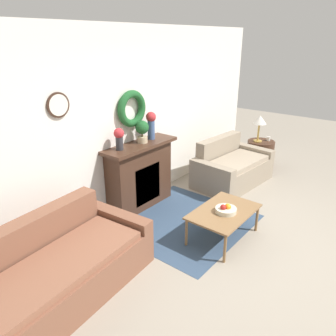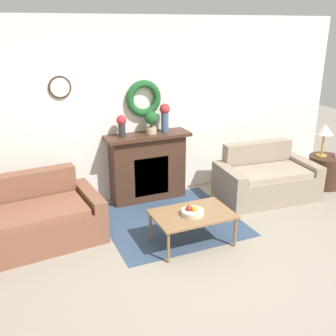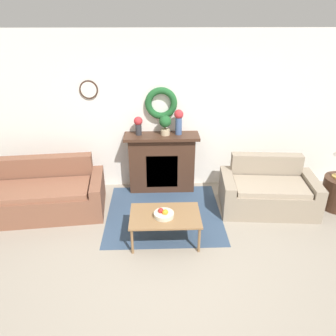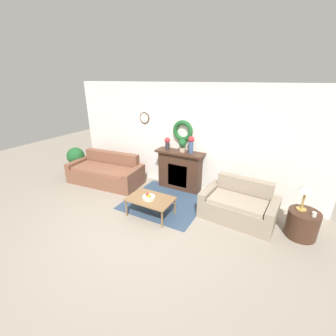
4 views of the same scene
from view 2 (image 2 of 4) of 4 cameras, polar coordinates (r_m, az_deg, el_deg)
The scene contains 13 objects.
ground_plane at distance 4.55m, azimuth 7.67°, elevation -14.41°, with size 16.00×16.00×0.00m, color gray.
floor_rug at distance 5.52m, azimuth 0.36°, elevation -7.53°, with size 1.80×1.74×0.01m.
wall_back at distance 5.98m, azimuth -3.38°, elevation 8.41°, with size 6.80×0.17×2.70m.
fireplace at distance 6.00m, azimuth -2.95°, elevation 0.23°, with size 1.27×0.41×1.04m.
couch_left at distance 5.15m, azimuth -21.42°, elevation -7.59°, with size 2.14×1.11×0.81m.
loveseat_right at distance 6.32m, azimuth 13.96°, elevation -1.62°, with size 1.56×0.98×0.82m.
coffee_table at distance 4.83m, azimuth 3.57°, elevation -6.94°, with size 0.97×0.64×0.41m.
fruit_bowl at distance 4.76m, azimuth 3.60°, elevation -6.33°, with size 0.27×0.27×0.12m.
side_table_by_loveseat at distance 7.05m, azimuth 21.78°, elevation -0.45°, with size 0.55×0.55×0.52m.
table_lamp at distance 6.85m, azimuth 21.79°, elevation 5.03°, with size 0.28×0.28×0.54m.
vase_on_mantel_left at distance 5.69m, azimuth -6.75°, elevation 6.34°, with size 0.14×0.14×0.31m.
vase_on_mantel_right at distance 5.90m, azimuth -0.47°, elevation 7.64°, with size 0.16×0.16×0.43m.
potted_plant_on_mantel at distance 5.81m, azimuth -2.45°, elevation 6.89°, with size 0.20×0.20×0.34m.
Camera 2 is at (-2.03, -3.17, 2.57)m, focal length 42.00 mm.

